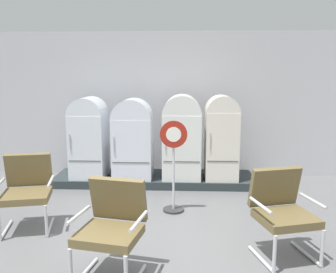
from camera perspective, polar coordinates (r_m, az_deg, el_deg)
ground at (r=4.21m, az=-5.57°, el=-20.01°), size 12.00×10.00×0.05m
back_wall at (r=7.31m, az=-1.79°, el=5.16°), size 11.76×0.12×2.88m
display_plinth at (r=6.94m, az=-2.12°, el=-6.73°), size 3.77×0.95×0.15m
refrigerator_0 at (r=6.86m, az=-12.44°, el=0.24°), size 0.63×0.70×1.49m
refrigerator_1 at (r=6.66m, az=-5.61°, el=-0.03°), size 0.72×0.63×1.47m
refrigerator_2 at (r=6.64m, az=2.19°, el=0.34°), size 0.70×0.73×1.54m
refrigerator_3 at (r=6.63m, az=8.48°, el=0.26°), size 0.59×0.64×1.53m
armchair_left at (r=5.23m, az=-21.42°, el=-7.50°), size 0.76×0.77×1.00m
armchair_right at (r=4.37m, az=17.58°, el=-10.72°), size 0.78×0.80×1.00m
armchair_center at (r=3.83m, az=-8.83°, el=-13.37°), size 0.76×0.77×1.00m
sign_stand at (r=5.41m, az=0.88°, el=-5.48°), size 0.40×0.32×1.39m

